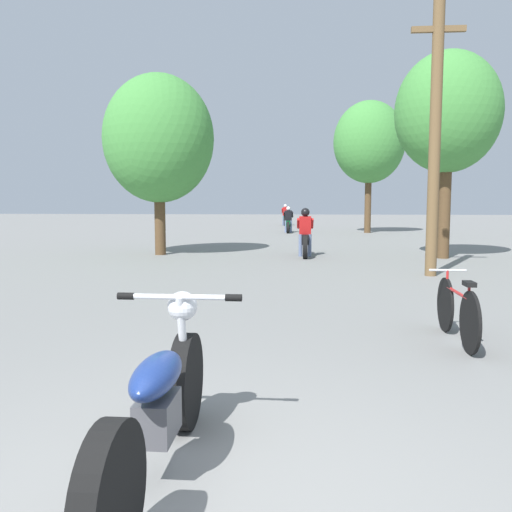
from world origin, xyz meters
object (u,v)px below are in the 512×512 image
roadside_tree_left (159,139)px  motorcycle_rider_lead (305,238)px  bicycle_parked (457,311)px  motorcycle_rider_far (285,217)px  motorcycle_rider_mid (288,223)px  motorcycle_foreground (160,405)px  roadside_tree_right_near (448,113)px  utility_pole (435,137)px  roadside_tree_right_far (369,142)px

roadside_tree_left → motorcycle_rider_lead: size_ratio=2.64×
bicycle_parked → motorcycle_rider_far: bearing=95.6°
motorcycle_rider_mid → bicycle_parked: motorcycle_rider_mid is taller
motorcycle_foreground → bicycle_parked: motorcycle_foreground is taller
roadside_tree_right_near → roadside_tree_left: roadside_tree_right_near is taller
roadside_tree_left → utility_pole: bearing=-29.7°
motorcycle_rider_lead → motorcycle_rider_far: (-1.16, 19.41, -0.02)m
roadside_tree_right_near → motorcycle_rider_mid: roadside_tree_right_near is taller
roadside_tree_right_far → bicycle_parked: size_ratio=3.89×
roadside_tree_right_far → motorcycle_rider_mid: size_ratio=3.13×
motorcycle_foreground → motorcycle_rider_far: bearing=90.4°
motorcycle_rider_lead → bicycle_parked: size_ratio=1.20×
motorcycle_foreground → motorcycle_rider_lead: size_ratio=1.11×
roadside_tree_left → bicycle_parked: roadside_tree_left is taller
utility_pole → motorcycle_rider_mid: 16.05m
roadside_tree_right_near → roadside_tree_left: size_ratio=1.07×
roadside_tree_right_far → roadside_tree_left: roadside_tree_right_far is taller
utility_pole → roadside_tree_right_far: 15.67m
motorcycle_rider_lead → motorcycle_rider_far: 19.44m
motorcycle_rider_lead → roadside_tree_left: bearing=178.5°
motorcycle_foreground → motorcycle_rider_mid: (0.14, 24.33, 0.06)m
utility_pole → bicycle_parked: size_ratio=3.43×
roadside_tree_right_near → utility_pole: bearing=-107.9°
roadside_tree_right_near → motorcycle_rider_mid: size_ratio=2.73×
roadside_tree_right_far → motorcycle_rider_lead: bearing=-105.1°
utility_pole → motorcycle_rider_mid: size_ratio=2.76×
roadside_tree_right_far → motorcycle_foreground: size_ratio=2.93×
roadside_tree_right_far → bicycle_parked: 21.60m
motorcycle_rider_lead → motorcycle_foreground: bearing=-94.1°
roadside_tree_right_far → motorcycle_foreground: 25.10m
motorcycle_rider_mid → utility_pole: bearing=-77.5°
utility_pole → roadside_tree_right_far: size_ratio=0.88×
roadside_tree_left → motorcycle_rider_mid: size_ratio=2.55×
utility_pole → bicycle_parked: bearing=-100.1°
utility_pole → roadside_tree_left: bearing=150.3°
motorcycle_rider_lead → motorcycle_rider_mid: (-0.77, 11.62, -0.04)m
utility_pole → roadside_tree_left: 8.03m
utility_pole → bicycle_parked: (-1.00, -5.56, -2.58)m
utility_pole → motorcycle_rider_far: bearing=99.3°
motorcycle_rider_far → utility_pole: bearing=-80.7°
utility_pole → roadside_tree_right_far: roadside_tree_right_far is taller
motorcycle_rider_lead → motorcycle_rider_mid: 11.65m
motorcycle_rider_far → bicycle_parked: bearing=-84.4°
roadside_tree_right_far → motorcycle_rider_lead: size_ratio=3.24×
roadside_tree_right_far → bicycle_parked: roadside_tree_right_far is taller
motorcycle_rider_far → bicycle_parked: size_ratio=1.23×
roadside_tree_right_near → roadside_tree_left: (-8.14, 0.34, -0.58)m
utility_pole → motorcycle_foreground: 9.87m
roadside_tree_right_far → roadside_tree_left: (-7.47, -11.62, -1.05)m
motorcycle_rider_mid → bicycle_parked: bearing=-83.4°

